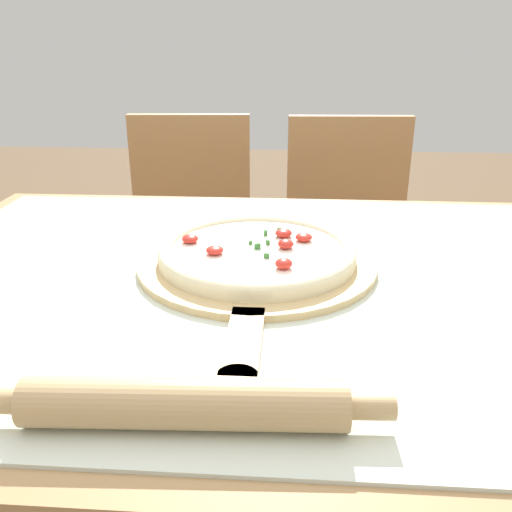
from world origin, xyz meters
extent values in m
cube|color=#A87F51|center=(0.00, 0.00, 0.75)|extent=(1.24, 0.94, 0.03)
cylinder|color=#A87F51|center=(-0.57, 0.42, 0.37)|extent=(0.06, 0.06, 0.73)
cylinder|color=#A87F51|center=(0.57, 0.42, 0.37)|extent=(0.06, 0.06, 0.73)
cube|color=silver|center=(0.00, 0.00, 0.76)|extent=(1.16, 0.86, 0.00)
cylinder|color=tan|center=(0.01, 0.04, 0.77)|extent=(0.40, 0.40, 0.01)
cube|color=tan|center=(0.01, -0.22, 0.77)|extent=(0.04, 0.16, 0.01)
cylinder|color=tan|center=(0.01, -0.30, 0.77)|extent=(0.05, 0.05, 0.01)
cylinder|color=beige|center=(0.01, 0.04, 0.79)|extent=(0.33, 0.33, 0.02)
torus|color=beige|center=(0.01, 0.04, 0.79)|extent=(0.33, 0.33, 0.02)
cylinder|color=white|center=(0.01, 0.04, 0.80)|extent=(0.29, 0.29, 0.00)
ellipsoid|color=red|center=(-0.05, 0.01, 0.80)|extent=(0.03, 0.03, 0.01)
ellipsoid|color=red|center=(0.09, 0.08, 0.80)|extent=(0.03, 0.03, 0.01)
ellipsoid|color=red|center=(0.06, -0.04, 0.81)|extent=(0.03, 0.03, 0.02)
ellipsoid|color=red|center=(0.06, 0.10, 0.80)|extent=(0.03, 0.03, 0.01)
ellipsoid|color=red|center=(0.06, 0.05, 0.81)|extent=(0.03, 0.03, 0.02)
ellipsoid|color=red|center=(-0.10, 0.06, 0.80)|extent=(0.03, 0.03, 0.01)
cube|color=#387533|center=(0.05, 0.13, 0.80)|extent=(0.01, 0.01, 0.01)
cube|color=#387533|center=(0.03, 0.00, 0.80)|extent=(0.01, 0.01, 0.01)
cube|color=#387533|center=(0.03, 0.06, 0.80)|extent=(0.01, 0.01, 0.01)
cube|color=#387533|center=(0.01, 0.04, 0.80)|extent=(0.01, 0.01, 0.01)
cube|color=#387533|center=(0.00, 0.06, 0.80)|extent=(0.01, 0.01, 0.01)
cube|color=#387533|center=(0.02, 0.11, 0.80)|extent=(0.01, 0.01, 0.01)
cube|color=#387533|center=(0.01, 0.04, 0.80)|extent=(0.01, 0.01, 0.01)
cylinder|color=tan|center=(-0.03, -0.37, 0.79)|extent=(0.32, 0.06, 0.05)
cylinder|color=tan|center=(-0.21, -0.37, 0.79)|extent=(0.05, 0.03, 0.03)
cylinder|color=tan|center=(0.15, -0.36, 0.79)|extent=(0.05, 0.03, 0.03)
cube|color=#A37547|center=(-0.25, 0.72, 0.45)|extent=(0.43, 0.43, 0.02)
cube|color=#A37547|center=(-0.26, 0.90, 0.68)|extent=(0.38, 0.06, 0.44)
cylinder|color=#A37547|center=(-0.39, 0.55, 0.22)|extent=(0.04, 0.04, 0.44)
cylinder|color=#A37547|center=(-0.07, 0.57, 0.22)|extent=(0.04, 0.04, 0.44)
cylinder|color=#A37547|center=(-0.42, 0.87, 0.22)|extent=(0.04, 0.04, 0.44)
cylinder|color=#A37547|center=(-0.10, 0.89, 0.22)|extent=(0.04, 0.04, 0.44)
cube|color=#A37547|center=(0.25, 0.72, 0.45)|extent=(0.42, 0.42, 0.02)
cube|color=#A37547|center=(0.24, 0.90, 0.68)|extent=(0.38, 0.05, 0.44)
cylinder|color=#A37547|center=(0.10, 0.55, 0.22)|extent=(0.04, 0.04, 0.44)
cylinder|color=#A37547|center=(0.42, 0.56, 0.22)|extent=(0.04, 0.04, 0.44)
cylinder|color=#A37547|center=(0.08, 0.87, 0.22)|extent=(0.04, 0.04, 0.44)
cylinder|color=#A37547|center=(0.40, 0.88, 0.22)|extent=(0.04, 0.04, 0.44)
camera|label=1|loc=(0.07, -0.80, 1.12)|focal=38.00mm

